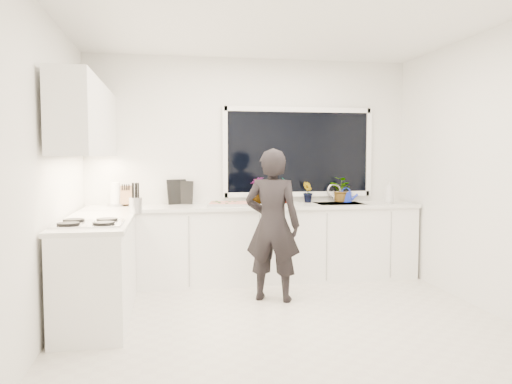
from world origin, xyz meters
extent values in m
cube|color=beige|center=(0.00, 0.00, -0.01)|extent=(4.00, 3.50, 0.02)
cube|color=white|center=(0.00, 1.76, 1.35)|extent=(4.00, 0.02, 2.70)
cube|color=white|center=(-2.01, 0.00, 1.35)|extent=(0.02, 3.50, 2.70)
cube|color=white|center=(2.01, 0.00, 1.35)|extent=(0.02, 3.50, 2.70)
cube|color=white|center=(0.00, 0.00, 2.71)|extent=(4.00, 3.50, 0.02)
cube|color=black|center=(0.60, 1.73, 1.55)|extent=(1.80, 0.02, 1.00)
cube|color=white|center=(0.00, 1.45, 0.44)|extent=(3.92, 0.58, 0.88)
cube|color=white|center=(-1.67, 0.35, 0.44)|extent=(0.58, 1.60, 0.88)
cube|color=silver|center=(0.00, 1.44, 0.90)|extent=(3.94, 0.62, 0.04)
cube|color=silver|center=(-1.67, 0.35, 0.90)|extent=(0.62, 1.60, 0.04)
cube|color=white|center=(-1.79, 0.70, 1.85)|extent=(0.34, 2.10, 0.70)
cube|color=silver|center=(1.05, 1.45, 0.87)|extent=(0.58, 0.42, 0.14)
cylinder|color=silver|center=(1.05, 1.65, 1.03)|extent=(0.03, 0.03, 0.22)
cube|color=black|center=(-1.69, 0.00, 0.94)|extent=(0.56, 0.48, 0.03)
imported|color=black|center=(0.04, 0.62, 0.79)|extent=(0.68, 0.57, 1.58)
cube|color=silver|center=(-0.30, 1.42, 0.94)|extent=(0.57, 0.46, 0.03)
cube|color=red|center=(-0.30, 1.42, 0.95)|extent=(0.52, 0.41, 0.01)
cylinder|color=#152CCD|center=(1.20, 1.61, 0.98)|extent=(0.14, 0.14, 0.13)
cylinder|color=white|center=(-1.63, 1.55, 1.05)|extent=(0.13, 0.13, 0.26)
cube|color=#A27A4B|center=(-1.51, 1.59, 1.03)|extent=(0.14, 0.11, 0.22)
cylinder|color=silver|center=(-1.35, 0.80, 1.00)|extent=(0.15, 0.15, 0.16)
cube|color=black|center=(-0.83, 1.69, 1.06)|extent=(0.21, 0.09, 0.28)
cube|color=black|center=(-0.91, 1.69, 1.07)|extent=(0.24, 0.11, 0.30)
imported|color=#26662D|center=(0.06, 1.61, 1.08)|extent=(0.25, 0.25, 0.32)
imported|color=#26662D|center=(0.42, 1.61, 1.08)|extent=(0.12, 0.17, 0.31)
imported|color=#26662D|center=(0.70, 1.61, 1.05)|extent=(0.12, 0.14, 0.26)
imported|color=#26662D|center=(1.14, 1.61, 1.08)|extent=(0.36, 0.37, 0.32)
imported|color=#D8BF66|center=(1.63, 1.30, 1.07)|extent=(0.12, 0.12, 0.30)
imported|color=#D8BF66|center=(1.63, 1.30, 1.01)|extent=(0.11, 0.11, 0.18)
camera|label=1|loc=(-1.01, -4.38, 1.50)|focal=35.00mm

